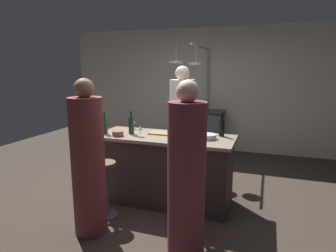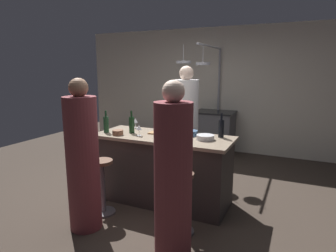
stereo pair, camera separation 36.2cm
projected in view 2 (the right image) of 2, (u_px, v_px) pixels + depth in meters
ground_plane at (163, 200)px, 3.92m from camera, size 9.00×9.00×0.00m
back_wall at (221, 90)px, 6.20m from camera, size 6.40×0.16×2.60m
kitchen_island at (163, 168)px, 3.83m from camera, size 1.80×0.72×0.90m
stove_range at (214, 133)px, 6.01m from camera, size 0.80×0.64×0.89m
chef at (186, 129)px, 4.47m from camera, size 0.38×0.38×1.79m
bar_stool_right at (182, 200)px, 3.08m from camera, size 0.28×0.28×0.68m
guest_right at (173, 178)px, 2.63m from camera, size 0.35×0.35×1.66m
bar_stool_left at (103, 184)px, 3.50m from camera, size 0.28×0.28×0.68m
guest_left at (83, 161)px, 3.11m from camera, size 0.35×0.35×1.66m
overhead_pot_rack at (206, 76)px, 5.39m from camera, size 0.60×1.44×2.17m
cutting_board at (162, 133)px, 3.86m from camera, size 0.32×0.22×0.02m
pepper_mill at (177, 125)px, 3.87m from camera, size 0.05×0.05×0.21m
wine_bottle_red at (132, 125)px, 3.87m from camera, size 0.07×0.07×0.30m
wine_bottle_dark at (221, 128)px, 3.63m from camera, size 0.07×0.07×0.31m
wine_bottle_green at (106, 124)px, 3.90m from camera, size 0.07×0.07×0.30m
wine_glass_by_chef at (179, 134)px, 3.36m from camera, size 0.07×0.07×0.15m
wine_glass_near_left_guest at (139, 128)px, 3.71m from camera, size 0.07×0.07×0.15m
wine_glass_near_right_guest at (135, 121)px, 4.20m from camera, size 0.07×0.07×0.15m
mixing_bowl_wooden at (118, 132)px, 3.78m from camera, size 0.14×0.14×0.06m
mixing_bowl_steel at (205, 137)px, 3.52m from camera, size 0.22×0.22×0.06m
mixing_bowl_blue at (190, 133)px, 3.75m from camera, size 0.19×0.19×0.07m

